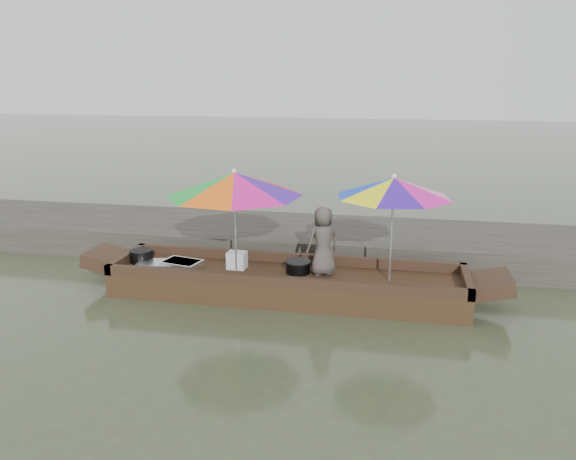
% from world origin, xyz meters
% --- Properties ---
extents(water, '(80.00, 80.00, 0.00)m').
position_xyz_m(water, '(0.00, 0.00, 0.00)').
color(water, '#414E2E').
rests_on(water, ground).
extents(dock, '(22.00, 2.20, 0.50)m').
position_xyz_m(dock, '(0.00, 2.20, 0.25)').
color(dock, '#2D2B26').
rests_on(dock, ground).
extents(boat_hull, '(5.26, 1.20, 0.35)m').
position_xyz_m(boat_hull, '(0.00, 0.00, 0.17)').
color(boat_hull, '#3F2714').
rests_on(boat_hull, water).
extents(cooking_pot, '(0.36, 0.36, 0.19)m').
position_xyz_m(cooking_pot, '(-2.38, 0.11, 0.45)').
color(cooking_pot, black).
rests_on(cooking_pot, boat_hull).
extents(tray_crayfish, '(0.66, 0.52, 0.09)m').
position_xyz_m(tray_crayfish, '(-1.66, 0.01, 0.39)').
color(tray_crayfish, silver).
rests_on(tray_crayfish, boat_hull).
extents(tray_scallop, '(0.65, 0.50, 0.06)m').
position_xyz_m(tray_scallop, '(-2.06, -0.03, 0.38)').
color(tray_scallop, silver).
rests_on(tray_scallop, boat_hull).
extents(charcoal_grill, '(0.36, 0.36, 0.17)m').
position_xyz_m(charcoal_grill, '(0.16, 0.08, 0.43)').
color(charcoal_grill, black).
rests_on(charcoal_grill, boat_hull).
extents(supply_bag, '(0.29, 0.23, 0.26)m').
position_xyz_m(supply_bag, '(-0.80, 0.10, 0.48)').
color(supply_bag, silver).
rests_on(supply_bag, boat_hull).
extents(vendor, '(0.60, 0.56, 1.03)m').
position_xyz_m(vendor, '(0.53, 0.09, 0.87)').
color(vendor, '#48403C').
rests_on(vendor, boat_hull).
extents(umbrella_bow, '(2.46, 2.46, 1.55)m').
position_xyz_m(umbrella_bow, '(-0.78, 0.00, 1.12)').
color(umbrella_bow, red).
rests_on(umbrella_bow, boat_hull).
extents(umbrella_stern, '(1.97, 1.97, 1.55)m').
position_xyz_m(umbrella_stern, '(1.51, 0.00, 1.12)').
color(umbrella_stern, pink).
rests_on(umbrella_stern, boat_hull).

